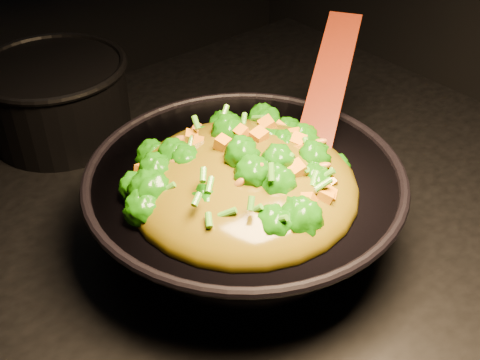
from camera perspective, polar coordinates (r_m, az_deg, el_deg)
wok at (r=0.84m, az=0.44°, el=-2.70°), size 0.56×0.56×0.12m
stir_fry at (r=0.75m, az=0.33°, el=2.06°), size 0.37×0.37×0.10m
spatula at (r=0.87m, az=8.08°, el=7.65°), size 0.29×0.22×0.13m
back_pot at (r=1.12m, az=-16.94°, el=7.35°), size 0.32×0.32×0.14m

